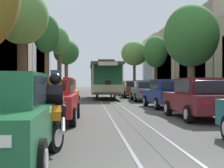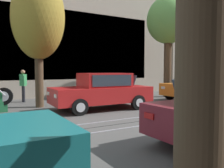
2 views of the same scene
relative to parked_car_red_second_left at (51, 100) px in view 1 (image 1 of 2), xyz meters
The scene contains 20 objects.
ground_plane 15.56m from the parked_car_red_second_left, 79.78° to the left, with size 160.00×160.00×0.00m, color #4C4947.
trolley_track_rails 19.28m from the parked_car_red_second_left, 81.77° to the left, with size 1.14×65.74×0.01m.
building_facade_right 23.83m from the parked_car_red_second_left, 55.41° to the left, with size 5.87×57.44×9.42m.
parked_car_red_second_left is the anchor object (origin of this frame).
parked_car_orange_mid_left 6.32m from the parked_car_red_second_left, 91.14° to the left, with size 2.03×4.38×1.58m.
parked_car_maroon_second_right 5.66m from the parked_car_red_second_left, ahead, with size 2.09×4.40×1.58m.
parked_car_blue_mid_right 8.35m from the parked_car_red_second_left, 47.43° to the left, with size 2.14×4.42×1.58m.
parked_car_grey_fourth_right 13.99m from the parked_car_red_second_left, 66.42° to the left, with size 2.09×4.40×1.58m.
parked_car_brown_fifth_right 19.75m from the parked_car_red_second_left, 73.85° to the left, with size 2.07×4.39×1.58m.
parked_car_orange_sixth_right 25.42m from the parked_car_red_second_left, 77.52° to the left, with size 2.02×4.37×1.58m.
street_tree_kerb_left_second 7.41m from the parked_car_red_second_left, 110.35° to the left, with size 2.80×2.67×6.42m.
street_tree_kerb_left_mid 16.99m from the parked_car_red_second_left, 97.83° to the left, with size 2.26×2.01×7.10m.
street_tree_kerb_left_fourth 26.74m from the parked_car_red_second_left, 94.43° to the left, with size 2.27×2.45×7.69m.
street_tree_kerb_left_far 35.88m from the parked_car_red_second_left, 93.05° to the left, with size 3.62×3.69×7.52m.
street_tree_kerb_right_second 12.34m from the parked_car_red_second_left, 48.29° to the left, with size 3.48×3.48×6.39m.
street_tree_kerb_right_mid 22.63m from the parked_car_red_second_left, 69.03° to the left, with size 2.37×2.35×6.05m.
street_tree_kerb_right_fourth 34.64m from the parked_car_red_second_left, 77.26° to the left, with size 3.64×3.20×7.11m.
cable_car_trolley 17.67m from the parked_car_red_second_left, 81.01° to the left, with size 2.56×9.14×3.28m.
motorcycle_with_rider 4.76m from the parked_car_red_second_left, 82.11° to the right, with size 0.56×1.89×1.70m.
fire_hydrant 1.72m from the parked_car_red_second_left, 152.48° to the left, with size 0.40×0.22×0.84m.
Camera 1 is at (-1.38, -4.11, 1.41)m, focal length 53.20 mm.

